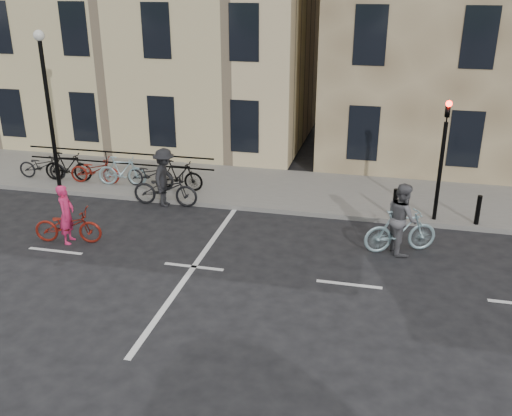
% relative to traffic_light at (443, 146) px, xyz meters
% --- Properties ---
extents(ground, '(120.00, 120.00, 0.00)m').
position_rel_traffic_light_xyz_m(ground, '(-6.20, -4.34, -2.45)').
color(ground, black).
rests_on(ground, ground).
extents(sidewalk, '(46.00, 4.00, 0.15)m').
position_rel_traffic_light_xyz_m(sidewalk, '(-10.20, 1.66, -2.38)').
color(sidewalk, slate).
rests_on(sidewalk, ground).
extents(building_west, '(20.00, 10.00, 10.00)m').
position_rel_traffic_light_xyz_m(building_west, '(-15.20, 8.66, 2.70)').
color(building_west, '#CFB28C').
rests_on(building_west, sidewalk).
extents(traffic_light, '(0.18, 0.30, 3.90)m').
position_rel_traffic_light_xyz_m(traffic_light, '(0.00, 0.00, 0.00)').
color(traffic_light, black).
rests_on(traffic_light, sidewalk).
extents(lamp_post, '(0.36, 0.36, 5.28)m').
position_rel_traffic_light_xyz_m(lamp_post, '(-12.70, 0.06, 1.04)').
color(lamp_post, black).
rests_on(lamp_post, sidewalk).
extents(bollard_east, '(0.14, 0.14, 0.90)m').
position_rel_traffic_light_xyz_m(bollard_east, '(-1.20, -0.09, -1.85)').
color(bollard_east, black).
rests_on(bollard_east, sidewalk).
extents(bollard_west, '(0.14, 0.14, 0.90)m').
position_rel_traffic_light_xyz_m(bollard_west, '(1.20, -0.09, -1.85)').
color(bollard_west, black).
rests_on(bollard_west, sidewalk).
extents(parked_bikes, '(7.25, 1.23, 1.05)m').
position_rel_traffic_light_xyz_m(parked_bikes, '(-11.12, 0.70, -1.81)').
color(parked_bikes, black).
rests_on(parked_bikes, sidewalk).
extents(cyclist_pink, '(1.99, 0.98, 1.70)m').
position_rel_traffic_light_xyz_m(cyclist_pink, '(-10.12, -3.71, -1.86)').
color(cyclist_pink, maroon).
rests_on(cyclist_pink, ground).
extents(cyclist_grey, '(2.09, 1.27, 1.96)m').
position_rel_traffic_light_xyz_m(cyclist_grey, '(-1.03, -2.18, -1.66)').
color(cyclist_grey, '#8DAFB8').
rests_on(cyclist_grey, ground).
extents(cyclist_dark, '(2.19, 1.27, 1.93)m').
position_rel_traffic_light_xyz_m(cyclist_dark, '(-8.50, -0.44, -1.70)').
color(cyclist_dark, black).
rests_on(cyclist_dark, ground).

